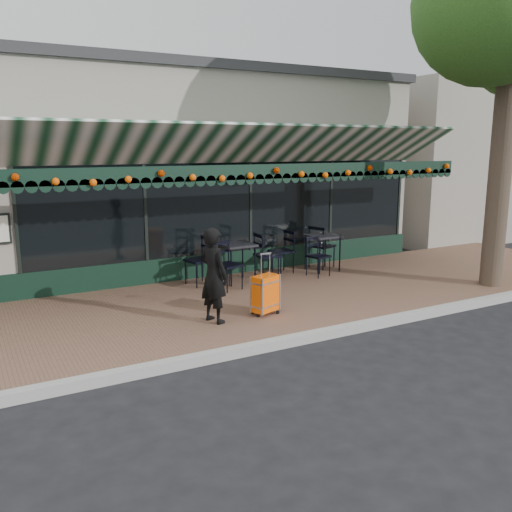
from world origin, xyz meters
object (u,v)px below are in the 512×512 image
chair_b_front (228,266)px  woman (214,275)px  suitcase (265,294)px  chair_a_front (318,257)px  chair_a_left (281,252)px  chair_b_left (199,261)px  cafe_table_b (237,247)px  chair_b_right (268,256)px  cafe_table_a (323,238)px  chair_a_right (322,246)px

chair_b_front → woman: bearing=-137.4°
suitcase → chair_a_front: suitcase is taller
chair_a_left → chair_b_left: 2.03m
cafe_table_b → chair_b_front: size_ratio=0.85×
suitcase → chair_b_left: size_ratio=1.05×
chair_b_left → chair_b_right: (1.46, -0.27, 0.01)m
cafe_table_b → chair_b_right: (0.68, -0.09, -0.23)m
woman → chair_b_front: size_ratio=1.61×
chair_a_front → cafe_table_b: bearing=157.3°
chair_a_front → chair_b_front: 2.22m
suitcase → cafe_table_b: size_ratio=1.28×
chair_b_right → cafe_table_a: bearing=-80.9°
chair_a_front → chair_b_front: (-2.22, -0.07, 0.05)m
suitcase → cafe_table_a: (2.77, 2.21, 0.39)m
chair_b_right → chair_a_front: bearing=-99.3°
chair_a_right → chair_b_left: size_ratio=1.00×
chair_b_right → chair_b_front: bearing=112.3°
woman → chair_a_left: (2.75, 2.41, -0.29)m
chair_a_front → cafe_table_a: bearing=33.9°
suitcase → woman: bearing=157.0°
chair_b_right → chair_a_right: bearing=-72.4°
chair_b_right → chair_b_front: (-1.11, -0.35, -0.03)m
cafe_table_b → chair_a_front: 1.86m
cafe_table_b → chair_b_left: bearing=167.2°
woman → chair_b_right: bearing=-64.3°
woman → chair_a_left: 3.67m
cafe_table_a → chair_a_front: bearing=-135.2°
cafe_table_b → chair_a_right: bearing=6.9°
cafe_table_a → chair_b_left: chair_b_left is taller
chair_a_right → chair_b_left: (-3.14, -0.11, -0.00)m
chair_a_left → chair_b_left: chair_b_left is taller
chair_b_left → chair_a_left: bearing=82.0°
chair_a_front → chair_b_left: bearing=157.0°
chair_a_left → chair_b_front: bearing=-67.5°
chair_a_right → chair_b_left: same height
cafe_table_a → chair_b_front: 2.67m
woman → cafe_table_b: 2.62m
cafe_table_a → chair_b_left: (-2.97, 0.16, -0.24)m
cafe_table_b → chair_a_left: (1.25, 0.27, -0.25)m
woman → chair_b_left: size_ratio=1.54×
chair_a_front → chair_b_front: size_ratio=0.90×
suitcase → cafe_table_a: bearing=19.0°
suitcase → cafe_table_a: suitcase is taller
chair_a_front → chair_b_left: size_ratio=0.86×
suitcase → chair_b_left: bearing=75.1°
cafe_table_a → chair_a_front: (-0.40, -0.39, -0.31)m
suitcase → chair_a_front: (2.38, 1.82, 0.08)m
woman → cafe_table_b: size_ratio=1.89×
suitcase → chair_a_right: suitcase is taller
suitcase → chair_a_left: 3.08m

